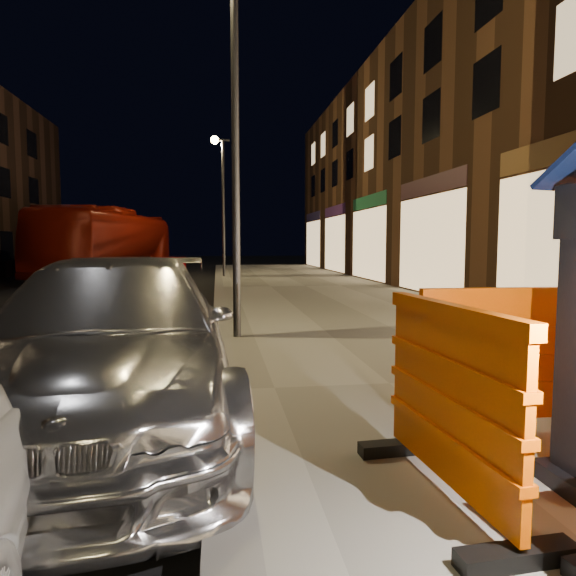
{
  "coord_description": "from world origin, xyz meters",
  "views": [
    {
      "loc": [
        -0.06,
        -5.18,
        1.65
      ],
      "look_at": [
        0.8,
        1.0,
        1.1
      ],
      "focal_mm": 32.0,
      "sensor_mm": 36.0,
      "label": 1
    }
  ],
  "objects": [
    {
      "name": "ground_plane",
      "position": [
        0.0,
        0.0,
        0.0
      ],
      "size": [
        120.0,
        120.0,
        0.0
      ],
      "primitive_type": "plane",
      "color": "black",
      "rests_on": "ground"
    },
    {
      "name": "sidewalk",
      "position": [
        3.0,
        0.0,
        0.07
      ],
      "size": [
        6.0,
        60.0,
        0.15
      ],
      "primitive_type": "cube",
      "color": "gray",
      "rests_on": "ground"
    },
    {
      "name": "kerb",
      "position": [
        0.0,
        0.0,
        0.07
      ],
      "size": [
        0.3,
        60.0,
        0.15
      ],
      "primitive_type": "cube",
      "color": "slate",
      "rests_on": "ground"
    },
    {
      "name": "barrier_back",
      "position": [
        2.22,
        -1.48,
        0.73
      ],
      "size": [
        1.49,
        0.64,
        1.15
      ],
      "primitive_type": "cube",
      "rotation": [
        0.0,
        0.0,
        -0.02
      ],
      "color": "#E65201",
      "rests_on": "sidewalk"
    },
    {
      "name": "barrier_kerbside",
      "position": [
        1.27,
        -2.43,
        0.73
      ],
      "size": [
        0.71,
        1.52,
        1.15
      ],
      "primitive_type": "cube",
      "rotation": [
        0.0,
        0.0,
        1.64
      ],
      "color": "#E65201",
      "rests_on": "sidewalk"
    },
    {
      "name": "car_silver",
      "position": [
        -1.0,
        -0.29,
        0.0
      ],
      "size": [
        2.43,
        5.3,
        1.5
      ],
      "primitive_type": "imported",
      "rotation": [
        0.0,
        0.0,
        0.06
      ],
      "color": "#B6B6BB",
      "rests_on": "ground"
    },
    {
      "name": "car_red",
      "position": [
        -1.6,
        9.85,
        0.0
      ],
      "size": [
        1.65,
        3.85,
        1.24
      ],
      "primitive_type": "imported",
      "rotation": [
        0.0,
        0.0,
        0.09
      ],
      "color": "#930304",
      "rests_on": "ground"
    },
    {
      "name": "bus_doubledecker",
      "position": [
        -4.92,
        19.36,
        0.0
      ],
      "size": [
        4.37,
        11.61,
        3.16
      ],
      "primitive_type": "imported",
      "rotation": [
        0.0,
        0.0,
        -0.15
      ],
      "color": "maroon",
      "rests_on": "ground"
    },
    {
      "name": "street_lamp_mid",
      "position": [
        0.25,
        3.0,
        3.15
      ],
      "size": [
        0.12,
        0.12,
        6.0
      ],
      "primitive_type": "cylinder",
      "color": "#3F3F44",
      "rests_on": "sidewalk"
    },
    {
      "name": "street_lamp_far",
      "position": [
        0.25,
        18.0,
        3.15
      ],
      "size": [
        0.12,
        0.12,
        6.0
      ],
      "primitive_type": "cylinder",
      "color": "#3F3F44",
      "rests_on": "sidewalk"
    }
  ]
}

